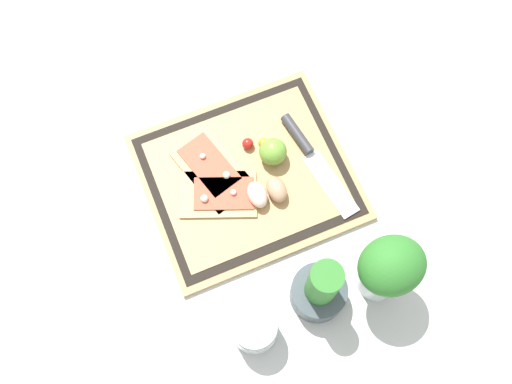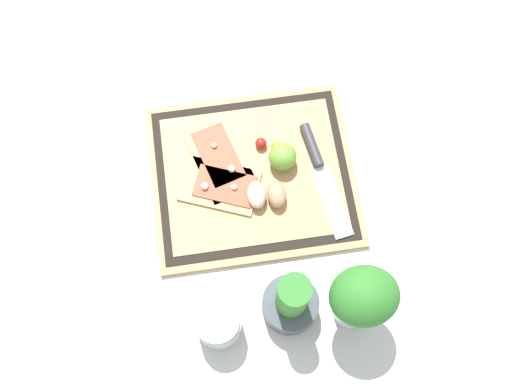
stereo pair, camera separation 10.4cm
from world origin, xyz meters
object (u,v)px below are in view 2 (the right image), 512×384
cherry_tomato_red (261,143)px  herb_pot (291,302)px  egg_brown (277,194)px  sauce_jar (218,324)px  egg_pink (255,195)px  lime (282,157)px  pizza_slice_far (221,186)px  cherry_tomato_yellow (276,146)px  pizza_slice_near (220,160)px  herb_glass (361,299)px  knife (317,161)px

cherry_tomato_red → herb_pot: herb_pot is taller
egg_brown → sauce_jar: sauce_jar is taller
egg_pink → lime: 0.10m
lime → cherry_tomato_red: (0.04, -0.04, -0.02)m
egg_brown → lime: 0.08m
egg_pink → herb_pot: 0.24m
herb_pot → cherry_tomato_red: bearing=-89.2°
pizza_slice_far → sauce_jar: (0.04, 0.29, 0.02)m
cherry_tomato_yellow → herb_pot: size_ratio=0.11×
pizza_slice_near → lime: (-0.13, 0.02, 0.02)m
lime → herb_glass: (-0.09, 0.33, 0.08)m
pizza_slice_near → knife: bearing=170.4°
herb_glass → lime: bearing=-74.9°
pizza_slice_near → pizza_slice_far: 0.06m
sauce_jar → knife: bearing=-128.8°
lime → cherry_tomato_red: size_ratio=2.41×
lime → herb_glass: herb_glass is taller
pizza_slice_near → herb_pot: (-0.10, 0.33, 0.05)m
egg_pink → herb_pot: bearing=98.6°
pizza_slice_near → egg_brown: size_ratio=3.34×
knife → cherry_tomato_red: bearing=-26.6°
cherry_tomato_red → herb_pot: size_ratio=0.12×
cherry_tomato_yellow → herb_glass: herb_glass is taller
knife → herb_pot: bearing=69.8°
knife → lime: 0.08m
cherry_tomato_yellow → herb_pot: 0.34m
herb_pot → sauce_jar: 0.15m
pizza_slice_near → egg_brown: bearing=136.6°
knife → herb_glass: bearing=92.5°
herb_glass → herb_pot: bearing=-9.7°
knife → cherry_tomato_yellow: same height
pizza_slice_near → knife: 0.21m
egg_pink → sauce_jar: size_ratio=0.62×
pizza_slice_far → lime: size_ratio=3.18×
egg_pink → lime: lime is taller
cherry_tomato_yellow → herb_glass: (-0.10, 0.36, 0.09)m
egg_pink → egg_brown: bearing=174.3°
pizza_slice_far → herb_glass: bearing=127.8°
cherry_tomato_red → cherry_tomato_yellow: cherry_tomato_red is taller
egg_brown → herb_glass: 0.29m
pizza_slice_near → knife: pizza_slice_near is taller
egg_brown → herb_pot: (0.01, 0.23, 0.03)m
lime → cherry_tomato_yellow: lime is taller
knife → herb_glass: 0.33m
lime → knife: bearing=170.8°
pizza_slice_near → sauce_jar: (0.05, 0.35, 0.02)m
pizza_slice_far → sauce_jar: size_ratio=1.97×
egg_pink → cherry_tomato_yellow: egg_pink is taller
knife → herb_pot: herb_pot is taller
egg_brown → herb_glass: herb_glass is taller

